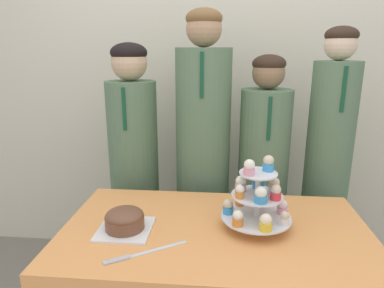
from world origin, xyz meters
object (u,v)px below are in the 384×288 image
object	(u,v)px
student_0	(135,179)
student_3	(326,179)
cupcake_stand	(258,197)
cake_knife	(132,256)
student_1	(203,170)
student_2	(262,190)
round_cake	(125,220)

from	to	relation	value
student_0	student_3	distance (m)	1.08
cupcake_stand	cake_knife	bearing A→B (deg)	-150.88
student_1	student_0	bearing A→B (deg)	-180.00
student_1	cupcake_stand	bearing A→B (deg)	-66.62
student_1	student_3	world-z (taller)	student_1
student_0	student_3	xyz separation A→B (m)	(1.08, -0.00, 0.04)
student_1	student_2	world-z (taller)	student_1
student_0	student_2	world-z (taller)	student_0
cupcake_stand	student_0	xyz separation A→B (m)	(-0.65, 0.58, -0.17)
round_cake	student_2	bearing A→B (deg)	47.20
cake_knife	student_2	distance (m)	0.98
cake_knife	student_1	world-z (taller)	student_1
round_cake	student_0	size ratio (longest dim) A/B	0.14
student_0	cake_knife	bearing A→B (deg)	-76.05
student_2	student_3	size ratio (longest dim) A/B	0.91
cupcake_stand	round_cake	bearing A→B (deg)	-171.77
round_cake	cupcake_stand	distance (m)	0.53
cake_knife	cupcake_stand	size ratio (longest dim) A/B	0.91
student_0	student_2	distance (m)	0.73
cake_knife	cupcake_stand	world-z (taller)	cupcake_stand
round_cake	student_0	world-z (taller)	student_0
student_1	student_3	distance (m)	0.68
student_2	round_cake	bearing A→B (deg)	-132.80
student_2	student_3	bearing A→B (deg)	-0.00
student_0	student_1	distance (m)	0.40
student_0	student_2	xyz separation A→B (m)	(0.73, -0.00, -0.04)
student_1	student_3	size ratio (longest dim) A/B	1.06
cake_knife	student_2	size ratio (longest dim) A/B	0.19
cake_knife	student_1	size ratio (longest dim) A/B	0.16
student_2	cake_knife	bearing A→B (deg)	-122.75
round_cake	student_0	bearing A→B (deg)	101.32
cake_knife	student_2	world-z (taller)	student_2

